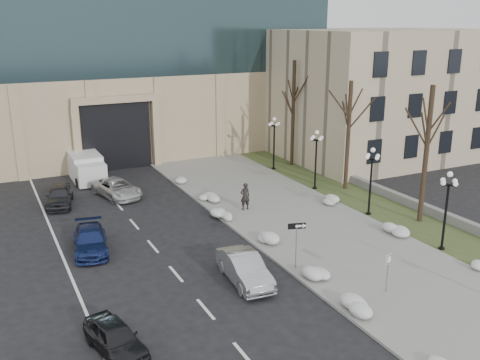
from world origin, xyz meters
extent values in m
plane|color=black|center=(0.00, 0.00, 0.00)|extent=(160.00, 160.00, 0.00)
cube|color=gray|center=(3.50, 14.00, 0.06)|extent=(9.00, 40.00, 0.12)
cube|color=gray|center=(-1.00, 14.00, 0.07)|extent=(0.30, 40.00, 0.14)
cube|color=#374321|center=(10.00, 14.00, 0.05)|extent=(4.00, 40.00, 0.10)
cube|color=gray|center=(12.00, 16.00, 0.35)|extent=(0.50, 30.00, 0.70)
cube|color=tan|center=(-2.00, 42.00, 4.00)|extent=(40.00, 20.00, 8.00)
cube|color=black|center=(-4.00, 33.00, 3.00)|extent=(6.00, 2.50, 6.00)
cube|color=tan|center=(-4.00, 31.60, 6.30)|extent=(7.50, 0.60, 0.60)
cube|color=tan|center=(-7.50, 31.60, 3.00)|extent=(0.60, 0.60, 6.00)
cube|color=tan|center=(-0.50, 31.60, 3.00)|extent=(0.60, 0.60, 6.00)
cube|color=tan|center=(22.00, 28.00, 6.00)|extent=(22.00, 18.00, 12.00)
cube|color=black|center=(14.00, 19.00, 2.50)|extent=(1.40, 0.25, 2.00)
cube|color=black|center=(18.00, 19.00, 2.50)|extent=(1.40, 0.25, 2.00)
cube|color=black|center=(22.00, 19.00, 2.50)|extent=(1.40, 0.25, 2.00)
cube|color=black|center=(26.00, 19.00, 2.50)|extent=(1.40, 0.25, 2.00)
cube|color=black|center=(14.00, 19.00, 6.00)|extent=(1.40, 0.25, 2.00)
cube|color=black|center=(18.00, 19.00, 6.00)|extent=(1.40, 0.25, 2.00)
cube|color=black|center=(22.00, 19.00, 6.00)|extent=(1.40, 0.25, 2.00)
cube|color=black|center=(14.00, 19.00, 9.50)|extent=(1.40, 0.25, 2.00)
cube|color=black|center=(18.00, 19.00, 9.50)|extent=(1.40, 0.25, 2.00)
cube|color=black|center=(22.00, 19.00, 9.50)|extent=(1.40, 0.25, 2.00)
imported|color=black|center=(-11.00, 4.56, 0.64)|extent=(2.23, 3.97, 1.28)
imported|color=#9B9DA2|center=(-3.66, 7.62, 0.74)|extent=(1.92, 4.62, 1.49)
imported|color=navy|center=(-9.90, 14.95, 0.66)|extent=(2.55, 4.78, 1.32)
imported|color=silver|center=(-6.08, 24.20, 0.67)|extent=(3.30, 5.24, 1.35)
imported|color=#2C2C31|center=(-10.26, 24.07, 0.74)|extent=(2.65, 4.60, 1.47)
imported|color=black|center=(1.16, 17.07, 1.08)|extent=(0.73, 0.51, 1.92)
cube|color=silver|center=(-7.19, 31.06, 1.07)|extent=(2.39, 5.38, 2.15)
cube|color=silver|center=(-7.21, 27.84, 0.97)|extent=(2.26, 1.73, 1.72)
cylinder|color=black|center=(-8.28, 28.06, 0.38)|extent=(0.27, 0.75, 0.75)
cylinder|color=black|center=(-6.13, 28.05, 0.38)|extent=(0.27, 0.75, 0.75)
cylinder|color=black|center=(-8.26, 32.67, 0.38)|extent=(0.27, 0.75, 0.75)
cylinder|color=black|center=(-6.11, 32.66, 0.38)|extent=(0.27, 0.75, 0.75)
cylinder|color=slate|center=(-0.62, 7.61, 1.31)|extent=(0.06, 0.06, 2.62)
cube|color=black|center=(-0.62, 7.61, 2.52)|extent=(0.93, 0.31, 0.32)
cube|color=white|center=(-0.49, 7.54, 2.52)|extent=(0.44, 0.14, 0.12)
cone|color=white|center=(-0.25, 7.46, 2.52)|extent=(0.29, 0.31, 0.26)
cylinder|color=slate|center=(1.92, 3.42, 1.02)|extent=(0.06, 0.06, 2.04)
cube|color=white|center=(1.92, 3.42, 1.86)|extent=(0.44, 0.18, 0.45)
cube|color=black|center=(1.93, 3.40, 1.86)|extent=(0.37, 0.13, 0.39)
cube|color=white|center=(1.93, 3.40, 1.86)|extent=(0.32, 0.11, 0.33)
ellipsoid|color=silver|center=(-0.55, 2.67, 0.30)|extent=(1.10, 1.60, 0.36)
ellipsoid|color=silver|center=(-0.43, 6.45, 0.30)|extent=(1.10, 1.60, 0.36)
ellipsoid|color=silver|center=(-0.59, 11.28, 0.30)|extent=(1.10, 1.60, 0.36)
ellipsoid|color=silver|center=(-0.90, 15.74, 0.30)|extent=(1.10, 1.60, 0.36)
ellipsoid|color=silver|center=(-0.33, 20.05, 0.30)|extent=(1.10, 1.60, 0.36)
ellipsoid|color=silver|center=(-0.53, 25.40, 0.30)|extent=(1.10, 1.60, 0.36)
ellipsoid|color=silver|center=(7.83, 2.92, 0.30)|extent=(1.10, 1.60, 0.36)
ellipsoid|color=silver|center=(7.58, 8.90, 0.30)|extent=(1.10, 1.60, 0.36)
ellipsoid|color=silver|center=(7.39, 15.14, 0.30)|extent=(1.10, 1.60, 0.36)
ellipsoid|color=silver|center=(-0.53, 11.42, 0.30)|extent=(1.10, 1.60, 0.36)
ellipsoid|color=silver|center=(-1.10, 16.76, 0.30)|extent=(1.10, 1.60, 0.36)
cylinder|color=black|center=(8.30, 6.00, 0.10)|extent=(0.36, 0.36, 0.20)
cylinder|color=black|center=(8.30, 6.00, 2.00)|extent=(0.14, 0.14, 4.00)
cylinder|color=black|center=(8.30, 6.00, 4.00)|extent=(0.10, 0.90, 0.10)
cylinder|color=black|center=(8.30, 6.00, 4.00)|extent=(0.90, 0.10, 0.10)
sphere|color=white|center=(8.30, 6.00, 4.60)|extent=(0.32, 0.32, 0.32)
sphere|color=white|center=(8.75, 6.00, 4.15)|extent=(0.28, 0.28, 0.28)
sphere|color=white|center=(7.85, 6.00, 4.15)|extent=(0.28, 0.28, 0.28)
sphere|color=white|center=(8.30, 6.45, 4.15)|extent=(0.28, 0.28, 0.28)
sphere|color=white|center=(8.30, 5.55, 4.15)|extent=(0.28, 0.28, 0.28)
cylinder|color=black|center=(8.30, 12.50, 0.10)|extent=(0.36, 0.36, 0.20)
cylinder|color=black|center=(8.30, 12.50, 2.00)|extent=(0.14, 0.14, 4.00)
cylinder|color=black|center=(8.30, 12.50, 4.00)|extent=(0.10, 0.90, 0.10)
cylinder|color=black|center=(8.30, 12.50, 4.00)|extent=(0.90, 0.10, 0.10)
sphere|color=white|center=(8.30, 12.50, 4.60)|extent=(0.32, 0.32, 0.32)
sphere|color=white|center=(8.75, 12.50, 4.15)|extent=(0.28, 0.28, 0.28)
sphere|color=white|center=(7.85, 12.50, 4.15)|extent=(0.28, 0.28, 0.28)
sphere|color=white|center=(8.30, 12.95, 4.15)|extent=(0.28, 0.28, 0.28)
sphere|color=white|center=(8.30, 12.05, 4.15)|extent=(0.28, 0.28, 0.28)
cylinder|color=black|center=(8.30, 19.00, 0.10)|extent=(0.36, 0.36, 0.20)
cylinder|color=black|center=(8.30, 19.00, 2.00)|extent=(0.14, 0.14, 4.00)
cylinder|color=black|center=(8.30, 19.00, 4.00)|extent=(0.10, 0.90, 0.10)
cylinder|color=black|center=(8.30, 19.00, 4.00)|extent=(0.90, 0.10, 0.10)
sphere|color=white|center=(8.30, 19.00, 4.60)|extent=(0.32, 0.32, 0.32)
sphere|color=white|center=(8.75, 19.00, 4.15)|extent=(0.28, 0.28, 0.28)
sphere|color=white|center=(7.85, 19.00, 4.15)|extent=(0.28, 0.28, 0.28)
sphere|color=white|center=(8.30, 19.45, 4.15)|extent=(0.28, 0.28, 0.28)
sphere|color=white|center=(8.30, 18.55, 4.15)|extent=(0.28, 0.28, 0.28)
cylinder|color=black|center=(8.30, 25.50, 0.10)|extent=(0.36, 0.36, 0.20)
cylinder|color=black|center=(8.30, 25.50, 2.00)|extent=(0.14, 0.14, 4.00)
cylinder|color=black|center=(8.30, 25.50, 4.00)|extent=(0.10, 0.90, 0.10)
cylinder|color=black|center=(8.30, 25.50, 4.00)|extent=(0.90, 0.10, 0.10)
sphere|color=white|center=(8.30, 25.50, 4.60)|extent=(0.32, 0.32, 0.32)
sphere|color=white|center=(8.75, 25.50, 4.15)|extent=(0.28, 0.28, 0.28)
sphere|color=white|center=(7.85, 25.50, 4.15)|extent=(0.28, 0.28, 0.28)
sphere|color=white|center=(8.30, 25.95, 4.15)|extent=(0.28, 0.28, 0.28)
sphere|color=white|center=(8.30, 25.05, 4.15)|extent=(0.28, 0.28, 0.28)
cylinder|color=black|center=(10.50, 10.00, 4.50)|extent=(0.32, 0.32, 9.00)
cylinder|color=black|center=(10.50, 18.00, 4.25)|extent=(0.32, 0.32, 8.50)
cylinder|color=black|center=(10.50, 26.00, 4.75)|extent=(0.32, 0.32, 9.50)
camera|label=1|loc=(-14.81, -14.32, 12.75)|focal=40.00mm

